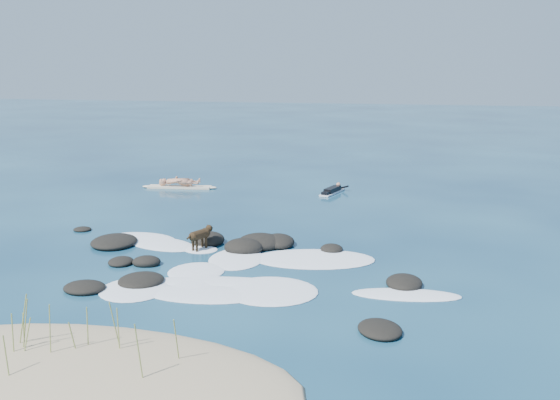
# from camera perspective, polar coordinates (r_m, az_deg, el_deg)

# --- Properties ---
(ground) EXTENTS (160.00, 160.00, 0.00)m
(ground) POSITION_cam_1_polar(r_m,az_deg,el_deg) (19.72, -5.88, -4.78)
(ground) COLOR #0A2642
(ground) RESTS_ON ground
(sand_dune) EXTENTS (9.00, 4.40, 0.60)m
(sand_dune) POSITION_cam_1_polar(r_m,az_deg,el_deg) (12.81, -18.39, -15.03)
(sand_dune) COLOR #9E8966
(sand_dune) RESTS_ON ground
(dune_grass) EXTENTS (4.04, 1.67, 1.21)m
(dune_grass) POSITION_cam_1_polar(r_m,az_deg,el_deg) (12.97, -19.27, -11.69)
(dune_grass) COLOR olive
(dune_grass) RESTS_ON ground
(reef_rocks) EXTENTS (13.46, 7.58, 0.55)m
(reef_rocks) POSITION_cam_1_polar(r_m,az_deg,el_deg) (19.19, -7.06, -4.97)
(reef_rocks) COLOR black
(reef_rocks) RESTS_ON ground
(breaking_foam) EXTENTS (11.70, 6.58, 0.12)m
(breaking_foam) POSITION_cam_1_polar(r_m,az_deg,el_deg) (18.03, -4.65, -6.36)
(breaking_foam) COLOR white
(breaking_foam) RESTS_ON ground
(standing_surfer_rig) EXTENTS (3.63, 1.05, 2.07)m
(standing_surfer_rig) POSITION_cam_1_polar(r_m,az_deg,el_deg) (30.07, -9.22, 2.60)
(standing_surfer_rig) COLOR beige
(standing_surfer_rig) RESTS_ON ground
(paddling_surfer_rig) EXTENTS (1.15, 2.22, 0.38)m
(paddling_surfer_rig) POSITION_cam_1_polar(r_m,az_deg,el_deg) (28.73, 4.83, 0.88)
(paddling_surfer_rig) COLOR silver
(paddling_surfer_rig) RESTS_ON ground
(dog) EXTENTS (0.61, 1.18, 0.79)m
(dog) POSITION_cam_1_polar(r_m,az_deg,el_deg) (19.83, -7.26, -3.15)
(dog) COLOR black
(dog) RESTS_ON ground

